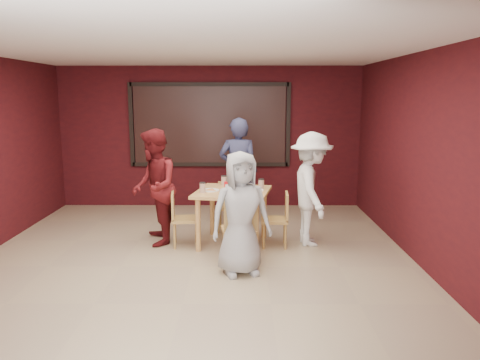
{
  "coord_description": "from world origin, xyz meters",
  "views": [
    {
      "loc": [
        0.65,
        -5.86,
        2.23
      ],
      "look_at": [
        0.61,
        0.96,
        0.99
      ],
      "focal_mm": 35.0,
      "sensor_mm": 36.0,
      "label": 1
    }
  ],
  "objects_px": {
    "diner_back": "(238,171)",
    "diner_left": "(154,187)",
    "chair_right": "(279,216)",
    "diner_right": "(311,189)",
    "dining_table": "(232,198)",
    "chair_back": "(229,203)",
    "chair_front": "(240,227)",
    "chair_left": "(181,216)",
    "diner_front": "(241,214)"
  },
  "relations": [
    {
      "from": "chair_right",
      "to": "diner_left",
      "type": "distance_m",
      "value": 1.92
    },
    {
      "from": "chair_left",
      "to": "diner_right",
      "type": "xyz_separation_m",
      "value": [
        1.95,
        0.1,
        0.38
      ]
    },
    {
      "from": "diner_front",
      "to": "diner_right",
      "type": "relative_size",
      "value": 0.92
    },
    {
      "from": "dining_table",
      "to": "chair_back",
      "type": "relative_size",
      "value": 1.53
    },
    {
      "from": "chair_front",
      "to": "chair_left",
      "type": "distance_m",
      "value": 1.18
    },
    {
      "from": "dining_table",
      "to": "diner_right",
      "type": "xyz_separation_m",
      "value": [
        1.18,
        0.01,
        0.13
      ]
    },
    {
      "from": "chair_front",
      "to": "chair_back",
      "type": "distance_m",
      "value": 1.66
    },
    {
      "from": "chair_front",
      "to": "diner_left",
      "type": "relative_size",
      "value": 0.52
    },
    {
      "from": "dining_table",
      "to": "diner_left",
      "type": "height_order",
      "value": "diner_left"
    },
    {
      "from": "chair_back",
      "to": "diner_front",
      "type": "distance_m",
      "value": 2.0
    },
    {
      "from": "chair_front",
      "to": "diner_front",
      "type": "xyz_separation_m",
      "value": [
        0.02,
        -0.31,
        0.26
      ]
    },
    {
      "from": "chair_left",
      "to": "diner_right",
      "type": "bearing_deg",
      "value": 2.91
    },
    {
      "from": "chair_front",
      "to": "chair_right",
      "type": "distance_m",
      "value": 0.97
    },
    {
      "from": "chair_left",
      "to": "chair_right",
      "type": "xyz_separation_m",
      "value": [
        1.47,
        -0.01,
        -0.01
      ]
    },
    {
      "from": "chair_back",
      "to": "chair_right",
      "type": "height_order",
      "value": "chair_right"
    },
    {
      "from": "dining_table",
      "to": "chair_right",
      "type": "xyz_separation_m",
      "value": [
        0.7,
        -0.1,
        -0.26
      ]
    },
    {
      "from": "diner_right",
      "to": "chair_right",
      "type": "bearing_deg",
      "value": 99.28
    },
    {
      "from": "diner_back",
      "to": "diner_left",
      "type": "distance_m",
      "value": 1.71
    },
    {
      "from": "chair_front",
      "to": "diner_right",
      "type": "distance_m",
      "value": 1.42
    },
    {
      "from": "chair_right",
      "to": "dining_table",
      "type": "bearing_deg",
      "value": 172.03
    },
    {
      "from": "dining_table",
      "to": "diner_front",
      "type": "bearing_deg",
      "value": -83.85
    },
    {
      "from": "chair_left",
      "to": "diner_right",
      "type": "distance_m",
      "value": 1.99
    },
    {
      "from": "chair_back",
      "to": "diner_back",
      "type": "bearing_deg",
      "value": 69.36
    },
    {
      "from": "diner_right",
      "to": "diner_back",
      "type": "bearing_deg",
      "value": 39.32
    },
    {
      "from": "diner_back",
      "to": "diner_right",
      "type": "bearing_deg",
      "value": 135.84
    },
    {
      "from": "diner_back",
      "to": "diner_left",
      "type": "relative_size",
      "value": 1.06
    },
    {
      "from": "chair_back",
      "to": "diner_front",
      "type": "height_order",
      "value": "diner_front"
    },
    {
      "from": "diner_right",
      "to": "chair_left",
      "type": "bearing_deg",
      "value": 89.21
    },
    {
      "from": "diner_back",
      "to": "dining_table",
      "type": "bearing_deg",
      "value": 89.04
    },
    {
      "from": "chair_right",
      "to": "diner_back",
      "type": "bearing_deg",
      "value": 115.62
    },
    {
      "from": "chair_right",
      "to": "chair_left",
      "type": "bearing_deg",
      "value": 179.54
    },
    {
      "from": "chair_back",
      "to": "diner_left",
      "type": "bearing_deg",
      "value": -145.84
    },
    {
      "from": "diner_back",
      "to": "diner_right",
      "type": "relative_size",
      "value": 1.09
    },
    {
      "from": "diner_front",
      "to": "chair_front",
      "type": "bearing_deg",
      "value": 75.95
    },
    {
      "from": "diner_right",
      "to": "diner_left",
      "type": "bearing_deg",
      "value": 85.76
    },
    {
      "from": "chair_front",
      "to": "chair_back",
      "type": "bearing_deg",
      "value": 96.42
    },
    {
      "from": "chair_right",
      "to": "diner_left",
      "type": "height_order",
      "value": "diner_left"
    },
    {
      "from": "chair_back",
      "to": "diner_right",
      "type": "xyz_separation_m",
      "value": [
        1.25,
        -0.77,
        0.4
      ]
    },
    {
      "from": "chair_left",
      "to": "diner_left",
      "type": "distance_m",
      "value": 0.58
    },
    {
      "from": "dining_table",
      "to": "chair_right",
      "type": "height_order",
      "value": "dining_table"
    },
    {
      "from": "chair_left",
      "to": "chair_back",
      "type": "bearing_deg",
      "value": 51.18
    },
    {
      "from": "chair_back",
      "to": "chair_right",
      "type": "distance_m",
      "value": 1.17
    },
    {
      "from": "chair_front",
      "to": "chair_left",
      "type": "bearing_deg",
      "value": 138.46
    },
    {
      "from": "diner_front",
      "to": "diner_back",
      "type": "xyz_separation_m",
      "value": [
        -0.05,
        2.37,
        0.15
      ]
    },
    {
      "from": "chair_back",
      "to": "diner_left",
      "type": "relative_size",
      "value": 0.46
    },
    {
      "from": "diner_back",
      "to": "chair_right",
      "type": "bearing_deg",
      "value": 118.43
    },
    {
      "from": "dining_table",
      "to": "diner_left",
      "type": "xyz_separation_m",
      "value": [
        -1.18,
        0.04,
        0.15
      ]
    },
    {
      "from": "chair_right",
      "to": "diner_right",
      "type": "height_order",
      "value": "diner_right"
    },
    {
      "from": "dining_table",
      "to": "chair_right",
      "type": "distance_m",
      "value": 0.75
    },
    {
      "from": "chair_back",
      "to": "diner_left",
      "type": "distance_m",
      "value": 1.4
    }
  ]
}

